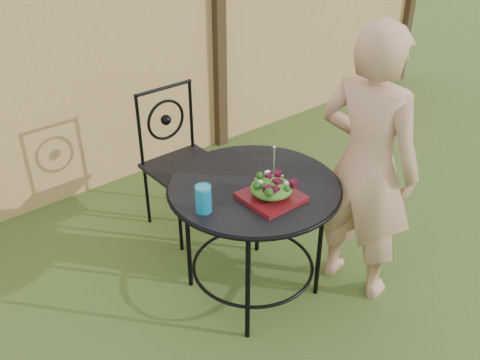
% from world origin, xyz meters
% --- Properties ---
extents(fence, '(8.00, 0.12, 1.90)m').
position_xyz_m(fence, '(-0.00, 2.19, 0.95)').
color(fence, '#E5B471').
rests_on(fence, ground).
extents(patio_table, '(0.92, 0.92, 0.72)m').
position_xyz_m(patio_table, '(0.29, 0.54, 0.59)').
color(patio_table, black).
rests_on(patio_table, ground).
extents(patio_chair, '(0.46, 0.46, 0.95)m').
position_xyz_m(patio_chair, '(0.38, 1.37, 0.50)').
color(patio_chair, black).
rests_on(patio_chair, ground).
extents(diner, '(0.48, 0.64, 1.57)m').
position_xyz_m(diner, '(0.80, 0.22, 0.79)').
color(diner, tan).
rests_on(diner, ground).
extents(salad_plate, '(0.27, 0.27, 0.02)m').
position_xyz_m(salad_plate, '(0.26, 0.38, 0.74)').
color(salad_plate, '#45090E').
rests_on(salad_plate, patio_table).
extents(salad, '(0.21, 0.21, 0.08)m').
position_xyz_m(salad, '(0.26, 0.38, 0.79)').
color(salad, '#235614').
rests_on(salad, salad_plate).
extents(fork, '(0.01, 0.01, 0.18)m').
position_xyz_m(fork, '(0.27, 0.38, 0.92)').
color(fork, silver).
rests_on(fork, salad).
extents(drinking_glass, '(0.08, 0.08, 0.14)m').
position_xyz_m(drinking_glass, '(-0.06, 0.51, 0.79)').
color(drinking_glass, '#0E7EA8').
rests_on(drinking_glass, patio_table).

